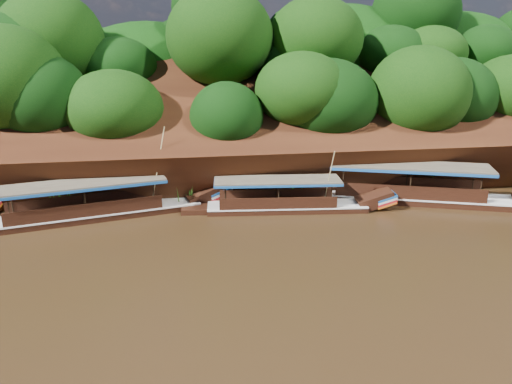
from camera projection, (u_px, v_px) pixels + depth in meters
ground at (304, 257)px, 26.63m from camera, size 160.00×160.00×0.00m
riverbank at (247, 138)px, 47.46m from camera, size 120.00×30.06×19.40m
boat_0 at (433, 195)px, 34.94m from camera, size 16.25×7.41×7.62m
boat_1 at (297, 203)px, 33.52m from camera, size 12.74×3.06×4.67m
boat_2 at (111, 208)px, 32.50m from camera, size 15.50×5.46×6.07m
reeds at (223, 191)px, 34.80m from camera, size 49.18×2.32×2.21m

